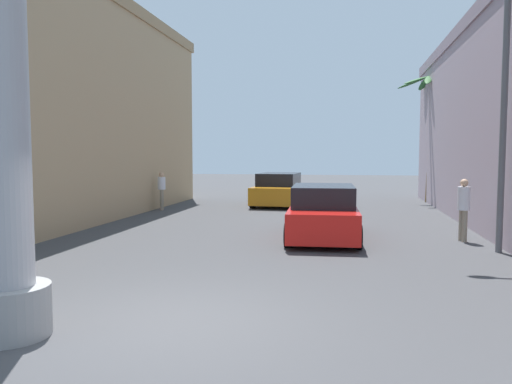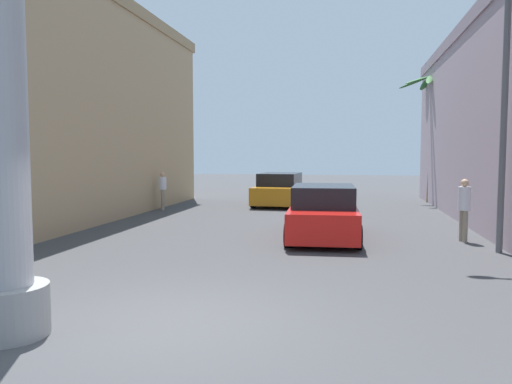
# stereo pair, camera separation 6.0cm
# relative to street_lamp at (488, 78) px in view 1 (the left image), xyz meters

# --- Properties ---
(ground_plane) EXTENTS (86.78, 86.78, 0.00)m
(ground_plane) POSITION_rel_street_lamp_xyz_m (-5.82, 3.51, -4.35)
(ground_plane) COLOR #424244
(building_left) EXTENTS (7.44, 21.33, 8.52)m
(building_left) POSITION_rel_street_lamp_xyz_m (-15.51, 2.78, -0.08)
(building_left) COLOR tan
(building_left) RESTS_ON ground
(street_lamp) EXTENTS (2.52, 0.28, 7.18)m
(street_lamp) POSITION_rel_street_lamp_xyz_m (0.00, 0.00, 0.00)
(street_lamp) COLOR #59595E
(street_lamp) RESTS_ON ground
(car_lead) EXTENTS (2.20, 4.71, 1.56)m
(car_lead) POSITION_rel_street_lamp_xyz_m (-4.09, 1.37, -3.61)
(car_lead) COLOR black
(car_lead) RESTS_ON ground
(car_far) EXTENTS (2.27, 4.72, 1.56)m
(car_far) POSITION_rel_street_lamp_xyz_m (-6.68, 10.67, -3.61)
(car_far) COLOR black
(car_far) RESTS_ON ground
(palm_tree_far_right) EXTENTS (3.17, 3.24, 6.56)m
(palm_tree_far_right) POSITION_rel_street_lamp_xyz_m (0.77, 13.62, 0.14)
(palm_tree_far_right) COLOR brown
(palm_tree_far_right) RESTS_ON ground
(pedestrian_mid_right) EXTENTS (0.41, 0.41, 1.78)m
(pedestrian_mid_right) POSITION_rel_street_lamp_xyz_m (-0.16, 1.50, -3.31)
(pedestrian_mid_right) COLOR gray
(pedestrian_mid_right) RESTS_ON ground
(pedestrian_far_left) EXTENTS (0.41, 0.41, 1.69)m
(pedestrian_far_left) POSITION_rel_street_lamp_xyz_m (-11.47, 7.48, -3.36)
(pedestrian_far_left) COLOR gray
(pedestrian_far_left) RESTS_ON ground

